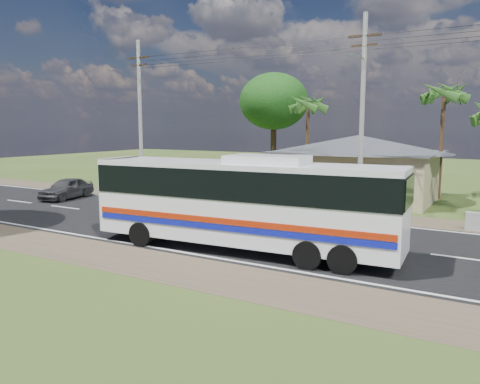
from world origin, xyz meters
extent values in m
plane|color=#324A1A|center=(0.00, 0.00, 0.00)|extent=(120.00, 120.00, 0.00)
cube|color=black|center=(0.00, 0.00, 0.01)|extent=(120.00, 10.00, 0.02)
cube|color=brown|center=(0.00, 6.50, 0.01)|extent=(120.00, 3.00, 0.01)
cube|color=brown|center=(0.00, -6.50, 0.01)|extent=(120.00, 3.00, 0.01)
cube|color=silver|center=(0.00, 4.70, 0.03)|extent=(120.00, 0.15, 0.01)
cube|color=silver|center=(0.00, -4.70, 0.03)|extent=(120.00, 0.15, 0.01)
cube|color=silver|center=(0.00, 0.00, 0.03)|extent=(120.00, 0.15, 0.01)
cube|color=tan|center=(1.00, 13.00, 1.60)|extent=(10.00, 8.00, 3.20)
cube|color=#4C4F54|center=(1.00, 13.00, 3.25)|extent=(10.60, 8.60, 0.10)
pyramid|color=#4C4F54|center=(1.00, 13.00, 4.40)|extent=(12.40, 10.00, 1.20)
cube|color=black|center=(-2.00, 8.98, 1.70)|extent=(1.20, 0.08, 1.20)
cube|color=black|center=(1.00, 8.98, 1.70)|extent=(1.20, 0.08, 1.20)
cube|color=black|center=(4.00, 8.98, 1.70)|extent=(1.20, 0.08, 1.20)
cylinder|color=#9E9E99|center=(-13.00, 6.50, 5.50)|extent=(0.26, 0.26, 11.00)
cube|color=#3A2915|center=(-13.00, 6.50, 9.80)|extent=(1.80, 0.12, 0.12)
cube|color=#3A2915|center=(-13.00, 6.50, 9.30)|extent=(1.40, 0.10, 0.10)
cylinder|color=#9E9E99|center=(3.00, 6.50, 5.50)|extent=(0.26, 0.26, 11.00)
cube|color=#3A2915|center=(3.00, 6.50, 9.80)|extent=(1.80, 0.12, 0.12)
cube|color=#3A2915|center=(3.00, 6.50, 9.30)|extent=(1.40, 0.10, 0.10)
cylinder|color=gray|center=(3.00, 5.50, 8.60)|extent=(0.08, 2.00, 0.08)
cube|color=gray|center=(3.00, 4.50, 8.60)|extent=(0.50, 0.18, 0.12)
cylinder|color=black|center=(-5.00, 6.50, 9.60)|extent=(16.00, 0.02, 0.02)
cylinder|color=#47301E|center=(6.00, 15.50, 3.75)|extent=(0.28, 0.28, 7.50)
cylinder|color=#47301E|center=(-4.00, 16.00, 3.50)|extent=(0.28, 0.28, 7.00)
cylinder|color=#47301E|center=(-8.00, 18.00, 2.97)|extent=(0.50, 0.50, 5.95)
ellipsoid|color=#13360E|center=(-8.00, 18.00, 7.15)|extent=(6.00, 6.00, 4.92)
cube|color=silver|center=(1.08, -3.25, 2.03)|extent=(12.62, 3.47, 3.12)
cube|color=black|center=(1.08, -3.25, 2.80)|extent=(12.67, 3.53, 1.14)
cube|color=black|center=(-5.14, -3.68, 2.44)|extent=(0.29, 2.39, 1.87)
cube|color=#A02209|center=(1.17, -4.56, 1.45)|extent=(12.23, 0.90, 0.23)
cube|color=#0D1397|center=(1.17, -4.56, 1.19)|extent=(12.23, 0.90, 0.23)
cube|color=silver|center=(2.11, -3.17, 3.74)|extent=(3.23, 1.88, 0.31)
cylinder|color=black|center=(-2.98, -4.73, 0.52)|extent=(1.06, 0.44, 1.04)
cylinder|color=black|center=(-3.15, -2.35, 0.52)|extent=(1.06, 0.44, 1.04)
cylinder|color=black|center=(4.27, -4.22, 0.52)|extent=(1.06, 0.44, 1.04)
cylinder|color=black|center=(4.10, -1.83, 0.52)|extent=(1.06, 0.44, 1.04)
cylinder|color=black|center=(5.51, -4.13, 0.52)|extent=(1.06, 0.44, 1.04)
cylinder|color=black|center=(5.34, -1.75, 0.52)|extent=(1.06, 0.44, 1.04)
imported|color=black|center=(3.13, 5.21, 0.45)|extent=(1.79, 1.23, 0.89)
imported|color=#2B2C2E|center=(-16.31, 2.48, 0.73)|extent=(2.51, 4.55, 1.47)
camera|label=1|loc=(10.23, -19.21, 5.01)|focal=35.00mm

